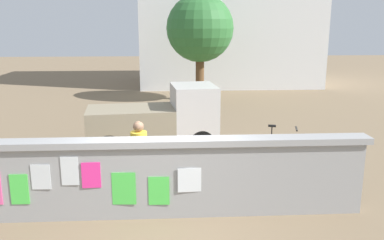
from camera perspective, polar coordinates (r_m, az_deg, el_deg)
ground at (r=15.55m, az=-3.57°, el=0.18°), size 60.00×60.00×0.00m
poster_wall at (r=7.66m, az=-3.85°, el=-7.92°), size 7.65×0.42×1.51m
auto_rickshaw_truck at (r=11.57m, az=-4.58°, el=0.11°), size 3.74×1.88×1.85m
motorcycle at (r=9.32m, az=-17.78°, el=-6.63°), size 1.90×0.56×0.87m
bicycle_near at (r=11.03m, az=11.81°, el=-3.69°), size 1.67×0.55×0.95m
bicycle_far at (r=9.18m, az=14.71°, el=-7.40°), size 1.71×0.44×0.95m
person_walking at (r=8.48m, az=-7.41°, el=-4.34°), size 0.45×0.45×1.62m
tree_roadside at (r=18.90m, az=1.13°, el=12.65°), size 3.06×3.06×4.85m
building_background at (r=24.83m, az=4.99°, el=14.96°), size 10.37×6.29×8.43m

